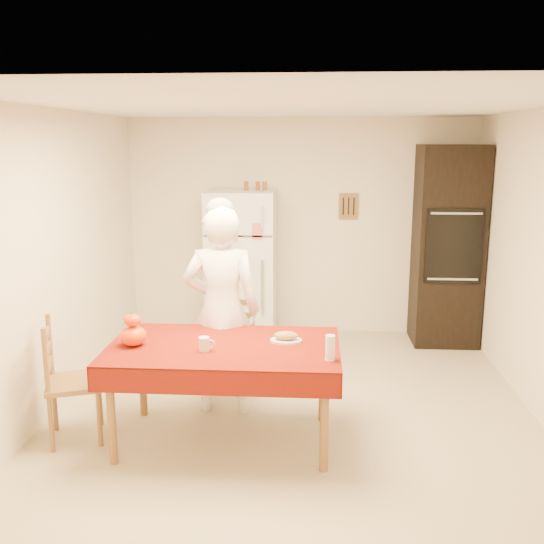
# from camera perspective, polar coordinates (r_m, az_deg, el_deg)

# --- Properties ---
(floor) EXTENTS (4.50, 4.50, 0.00)m
(floor) POSITION_cam_1_polar(r_m,az_deg,el_deg) (5.27, 2.02, -12.85)
(floor) COLOR #C0AE8A
(floor) RESTS_ON ground
(room_shell) EXTENTS (4.02, 4.52, 2.51)m
(room_shell) POSITION_cam_1_polar(r_m,az_deg,el_deg) (4.82, 2.17, 4.92)
(room_shell) COLOR beige
(room_shell) RESTS_ON ground
(refrigerator) EXTENTS (0.75, 0.74, 1.70)m
(refrigerator) POSITION_cam_1_polar(r_m,az_deg,el_deg) (6.84, -2.85, 0.54)
(refrigerator) COLOR white
(refrigerator) RESTS_ON floor
(oven_cabinet) EXTENTS (0.70, 0.62, 2.20)m
(oven_cabinet) POSITION_cam_1_polar(r_m,az_deg,el_deg) (6.96, 16.19, 2.36)
(oven_cabinet) COLOR black
(oven_cabinet) RESTS_ON floor
(dining_table) EXTENTS (1.70, 1.00, 0.76)m
(dining_table) POSITION_cam_1_polar(r_m,az_deg,el_deg) (4.53, -4.54, -7.70)
(dining_table) COLOR brown
(dining_table) RESTS_ON floor
(chair_far) EXTENTS (0.47, 0.45, 0.95)m
(chair_far) POSITION_cam_1_polar(r_m,az_deg,el_deg) (5.38, -3.94, -6.51)
(chair_far) COLOR brown
(chair_far) RESTS_ON floor
(chair_left) EXTENTS (0.52, 0.53, 0.95)m
(chair_left) POSITION_cam_1_polar(r_m,az_deg,el_deg) (4.86, -18.91, -9.28)
(chair_left) COLOR brown
(chair_left) RESTS_ON floor
(seated_woman) EXTENTS (0.64, 0.43, 1.74)m
(seated_woman) POSITION_cam_1_polar(r_m,az_deg,el_deg) (5.00, -4.74, -3.65)
(seated_woman) COLOR white
(seated_woman) RESTS_ON floor
(coffee_mug) EXTENTS (0.08, 0.08, 0.10)m
(coffee_mug) POSITION_cam_1_polar(r_m,az_deg,el_deg) (4.39, -6.41, -6.74)
(coffee_mug) COLOR silver
(coffee_mug) RESTS_ON dining_table
(pumpkin_lower) EXTENTS (0.20, 0.20, 0.15)m
(pumpkin_lower) POSITION_cam_1_polar(r_m,az_deg,el_deg) (4.58, -12.95, -5.87)
(pumpkin_lower) COLOR #D64105
(pumpkin_lower) RESTS_ON dining_table
(pumpkin_upper) EXTENTS (0.12, 0.12, 0.09)m
(pumpkin_upper) POSITION_cam_1_polar(r_m,az_deg,el_deg) (4.54, -13.02, -4.42)
(pumpkin_upper) COLOR #E26005
(pumpkin_upper) RESTS_ON pumpkin_lower
(wine_glass) EXTENTS (0.07, 0.07, 0.18)m
(wine_glass) POSITION_cam_1_polar(r_m,az_deg,el_deg) (4.19, 5.50, -7.10)
(wine_glass) COLOR white
(wine_glass) RESTS_ON dining_table
(bread_plate) EXTENTS (0.24, 0.24, 0.02)m
(bread_plate) POSITION_cam_1_polar(r_m,az_deg,el_deg) (4.56, 1.32, -6.48)
(bread_plate) COLOR silver
(bread_plate) RESTS_ON dining_table
(bread_loaf) EXTENTS (0.18, 0.10, 0.06)m
(bread_loaf) POSITION_cam_1_polar(r_m,az_deg,el_deg) (4.55, 1.32, -6.00)
(bread_loaf) COLOR #A07A4F
(bread_loaf) RESTS_ON bread_plate
(spice_jar_left) EXTENTS (0.05, 0.05, 0.10)m
(spice_jar_left) POSITION_cam_1_polar(r_m,az_deg,el_deg) (6.76, -2.44, 8.11)
(spice_jar_left) COLOR brown
(spice_jar_left) RESTS_ON refrigerator
(spice_jar_mid) EXTENTS (0.05, 0.05, 0.10)m
(spice_jar_mid) POSITION_cam_1_polar(r_m,az_deg,el_deg) (6.75, -1.34, 8.11)
(spice_jar_mid) COLOR brown
(spice_jar_mid) RESTS_ON refrigerator
(spice_jar_right) EXTENTS (0.05, 0.05, 0.10)m
(spice_jar_right) POSITION_cam_1_polar(r_m,az_deg,el_deg) (6.74, -0.70, 8.11)
(spice_jar_right) COLOR #914D1A
(spice_jar_right) RESTS_ON refrigerator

